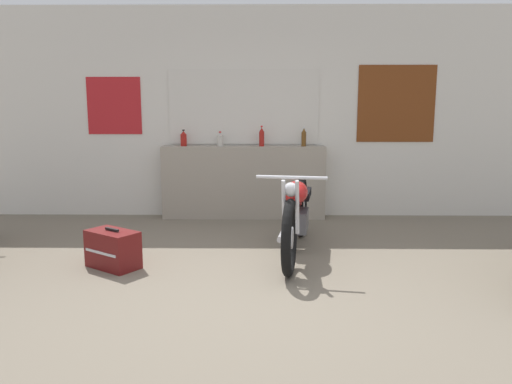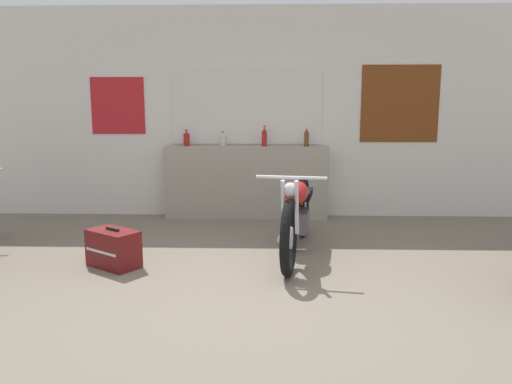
% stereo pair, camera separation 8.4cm
% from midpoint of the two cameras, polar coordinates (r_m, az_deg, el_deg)
% --- Properties ---
extents(ground_plane, '(24.00, 24.00, 0.00)m').
position_cam_midpoint_polar(ground_plane, '(4.03, -0.28, -12.04)').
color(ground_plane, '#706656').
extents(wall_back, '(10.00, 0.07, 2.80)m').
position_cam_midpoint_polar(wall_back, '(6.81, 0.68, 9.00)').
color(wall_back, silver).
rests_on(wall_back, ground_plane).
extents(sill_counter, '(2.17, 0.28, 0.97)m').
position_cam_midpoint_polar(sill_counter, '(6.71, -0.75, 1.12)').
color(sill_counter, gray).
rests_on(sill_counter, ground_plane).
extents(bottle_leftmost, '(0.08, 0.08, 0.22)m').
position_cam_midpoint_polar(bottle_leftmost, '(6.75, -7.59, 6.06)').
color(bottle_leftmost, maroon).
rests_on(bottle_leftmost, sill_counter).
extents(bottle_left_center, '(0.08, 0.08, 0.20)m').
position_cam_midpoint_polar(bottle_left_center, '(6.67, -3.44, 6.00)').
color(bottle_left_center, '#B7B2A8').
rests_on(bottle_left_center, sill_counter).
extents(bottle_center, '(0.07, 0.07, 0.27)m').
position_cam_midpoint_polar(bottle_center, '(6.64, 1.33, 6.29)').
color(bottle_center, maroon).
rests_on(bottle_center, sill_counter).
extents(bottle_right_center, '(0.06, 0.06, 0.26)m').
position_cam_midpoint_polar(bottle_right_center, '(6.65, 6.16, 6.20)').
color(bottle_right_center, '#5B3814').
rests_on(bottle_right_center, sill_counter).
extents(motorcycle_red, '(0.64, 2.06, 0.88)m').
position_cam_midpoint_polar(motorcycle_red, '(5.09, 5.14, -2.43)').
color(motorcycle_red, black).
rests_on(motorcycle_red, ground_plane).
extents(hard_case_darkred, '(0.57, 0.51, 0.38)m').
position_cam_midpoint_polar(hard_case_darkred, '(4.90, -15.51, -6.24)').
color(hard_case_darkred, maroon).
rests_on(hard_case_darkred, ground_plane).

